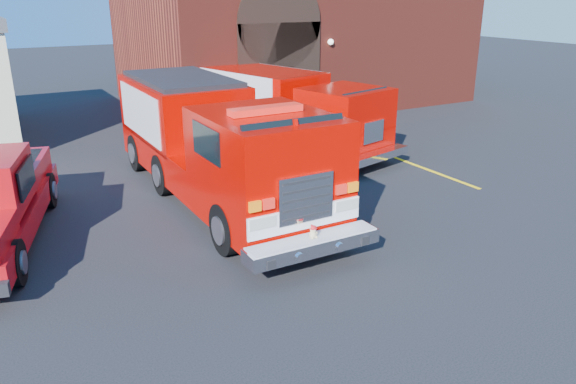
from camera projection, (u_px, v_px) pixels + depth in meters
ground at (262, 230)px, 12.77m from camera, size 100.00×100.00×0.00m
parking_stripe_near at (441, 174)px, 16.63m from camera, size 0.12×3.00×0.01m
parking_stripe_mid at (377, 151)px, 19.08m from camera, size 0.12×3.00×0.01m
parking_stripe_far at (328, 133)px, 21.53m from camera, size 0.12×3.00×0.01m
fire_station at (293, 10)px, 26.96m from camera, size 15.20×10.20×8.45m
fire_engine at (214, 142)px, 14.25m from camera, size 2.77×9.49×2.92m
secondary_truck at (286, 108)px, 19.13m from camera, size 4.19×8.17×2.54m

